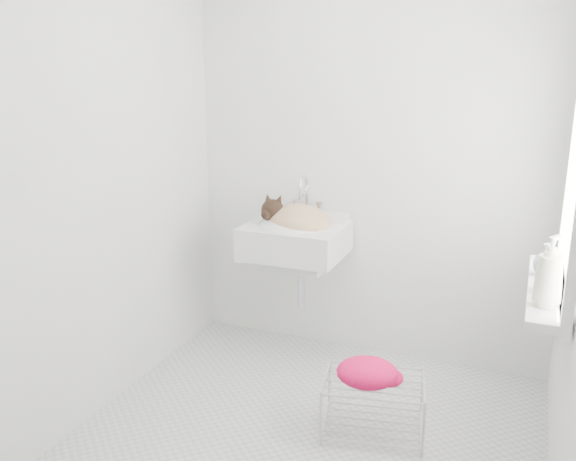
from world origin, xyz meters
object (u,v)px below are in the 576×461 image
at_px(bottle_a, 545,306).
at_px(bottle_b, 545,291).
at_px(wire_rack, 373,404).
at_px(sink, 295,225).
at_px(cat, 297,219).
at_px(bottle_c, 545,276).

xyz_separation_m(bottle_a, bottle_b, (0.00, 0.17, 0.00)).
bearing_deg(wire_rack, sink, 136.86).
xyz_separation_m(cat, bottle_b, (1.36, -0.60, -0.04)).
xyz_separation_m(sink, bottle_b, (1.37, -0.62, 0.00)).
distance_m(sink, bottle_b, 1.50).
distance_m(bottle_a, bottle_c, 0.38).
height_order(sink, wire_rack, sink).
relative_size(cat, bottle_b, 2.37).
bearing_deg(wire_rack, bottle_a, -13.48).
bearing_deg(wire_rack, bottle_b, -0.11).
relative_size(sink, bottle_b, 3.17).
height_order(sink, bottle_b, sink).
xyz_separation_m(cat, bottle_a, (1.36, -0.77, -0.04)).
bearing_deg(bottle_c, sink, 163.49).
height_order(cat, bottle_b, cat).
bearing_deg(sink, cat, -50.21).
distance_m(cat, bottle_c, 1.41).
height_order(cat, bottle_c, cat).
height_order(sink, bottle_c, sink).
bearing_deg(wire_rack, bottle_c, 16.32).
height_order(cat, bottle_a, cat).
bearing_deg(bottle_c, cat, 163.98).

